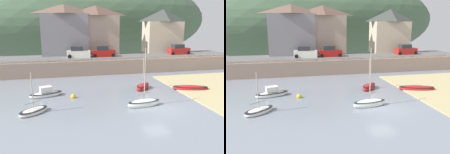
{
  "view_description": "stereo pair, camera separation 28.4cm",
  "coord_description": "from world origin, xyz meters",
  "views": [
    {
      "loc": [
        -9.34,
        -20.35,
        8.26
      ],
      "look_at": [
        -3.27,
        5.99,
        1.98
      ],
      "focal_mm": 36.96,
      "sensor_mm": 36.0,
      "label": 1
    },
    {
      "loc": [
        -9.06,
        -20.41,
        8.26
      ],
      "look_at": [
        -3.27,
        5.99,
        1.98
      ],
      "focal_mm": 36.96,
      "sensor_mm": 36.0,
      "label": 2
    }
  ],
  "objects": [
    {
      "name": "hillside_backdrop",
      "position": [
        -1.29,
        55.2,
        9.55
      ],
      "size": [
        80.0,
        44.0,
        27.29
      ],
      "color": "#4A674A",
      "rests_on": "ground"
    },
    {
      "name": "parked_car_end_of_row",
      "position": [
        13.52,
        20.7,
        3.2
      ],
      "size": [
        4.14,
        1.82,
        1.95
      ],
      "rotation": [
        0.0,
        0.0,
        0.02
      ],
      "color": "#B0211D",
      "rests_on": "ground"
    },
    {
      "name": "sailboat_far_left",
      "position": [
        -1.13,
        0.69,
        0.33
      ],
      "size": [
        3.72,
        1.53,
        6.17
      ],
      "rotation": [
        0.0,
        0.0,
        0.13
      ],
      "color": "white",
      "rests_on": "ground"
    },
    {
      "name": "sailboat_tall_mast",
      "position": [
        6.8,
        5.03,
        0.24
      ],
      "size": [
        4.74,
        2.62,
        0.76
      ],
      "rotation": [
        0.0,
        0.0,
        -0.29
      ],
      "color": "#A81F20",
      "rests_on": "ground"
    },
    {
      "name": "sailboat_white_hull",
      "position": [
        -11.05,
        6.32,
        0.32
      ],
      "size": [
        4.05,
        2.4,
        1.34
      ],
      "rotation": [
        0.0,
        0.0,
        0.29
      ],
      "color": "white",
      "rests_on": "ground"
    },
    {
      "name": "waterfront_building_left",
      "position": [
        -8.09,
        25.2,
        7.19
      ],
      "size": [
        8.86,
        5.32,
        9.44
      ],
      "color": "gray",
      "rests_on": "ground"
    },
    {
      "name": "mooring_buoy",
      "position": [
        -8.03,
        5.04,
        0.17
      ],
      "size": [
        0.57,
        0.57,
        0.57
      ],
      "color": "yellow",
      "rests_on": "ground"
    },
    {
      "name": "quay_seawall",
      "position": [
        0.0,
        17.5,
        1.36
      ],
      "size": [
        48.0,
        9.4,
        2.4
      ],
      "color": "gray",
      "rests_on": "ground"
    },
    {
      "name": "sailboat_nearest_shore",
      "position": [
        -11.96,
        1.19,
        0.22
      ],
      "size": [
        3.19,
        3.03,
        4.07
      ],
      "rotation": [
        0.0,
        0.0,
        0.72
      ],
      "color": "white",
      "rests_on": "ground"
    },
    {
      "name": "rowboat_small_beached",
      "position": [
        0.99,
        6.71,
        0.31
      ],
      "size": [
        2.9,
        2.99,
        4.24
      ],
      "rotation": [
        0.0,
        0.0,
        0.82
      ],
      "color": "#A91E20",
      "rests_on": "ground"
    },
    {
      "name": "waterfront_building_centre",
      "position": [
        -2.07,
        25.2,
        7.13
      ],
      "size": [
        8.79,
        4.43,
        9.3
      ],
      "color": "tan",
      "rests_on": "ground"
    },
    {
      "name": "waterfront_building_right",
      "position": [
        12.05,
        25.2,
        6.89
      ],
      "size": [
        7.82,
        4.65,
        8.78
      ],
      "color": "beige",
      "rests_on": "ground"
    },
    {
      "name": "parked_car_by_wall",
      "position": [
        -1.55,
        20.7,
        3.2
      ],
      "size": [
        4.12,
        1.82,
        1.95
      ],
      "rotation": [
        0.0,
        0.0,
        0.01
      ],
      "color": "#B01915",
      "rests_on": "ground"
    },
    {
      "name": "parked_car_near_slipway",
      "position": [
        -6.01,
        20.7,
        3.2
      ],
      "size": [
        4.26,
        2.14,
        1.95
      ],
      "rotation": [
        0.0,
        0.0,
        -0.11
      ],
      "color": "silver",
      "rests_on": "ground"
    }
  ]
}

